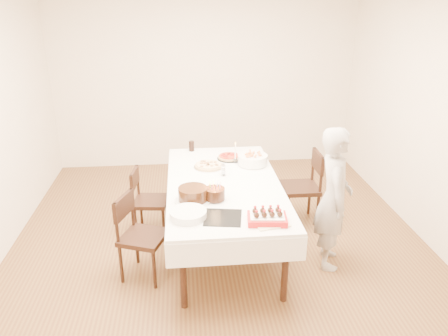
{
  "coord_description": "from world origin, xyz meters",
  "views": [
    {
      "loc": [
        -0.36,
        -4.02,
        2.57
      ],
      "look_at": [
        0.04,
        0.02,
        0.91
      ],
      "focal_mm": 35.0,
      "sensor_mm": 36.0,
      "label": 1
    }
  ],
  "objects": [
    {
      "name": "layer_cake",
      "position": [
        -0.29,
        -0.37,
        0.82
      ],
      "size": [
        0.4,
        0.4,
        0.14
      ],
      "primitive_type": "cylinder",
      "rotation": [
        0.0,
        0.0,
        -0.19
      ],
      "color": "#331B0C",
      "rests_on": "dining_table"
    },
    {
      "name": "pasta_bowl",
      "position": [
        0.41,
        0.48,
        0.81
      ],
      "size": [
        0.44,
        0.44,
        0.11
      ],
      "primitive_type": "cylinder",
      "rotation": [
        0.0,
        0.0,
        0.43
      ],
      "color": "white",
      "rests_on": "dining_table"
    },
    {
      "name": "shaker_pair",
      "position": [
        0.05,
        0.2,
        0.81
      ],
      "size": [
        0.11,
        0.11,
        0.11
      ],
      "primitive_type": null,
      "rotation": [
        0.0,
        0.0,
        0.23
      ],
      "color": "white",
      "rests_on": "dining_table"
    },
    {
      "name": "cola_glass",
      "position": [
        -0.26,
        1.0,
        0.81
      ],
      "size": [
        0.08,
        0.08,
        0.12
      ],
      "primitive_type": "cylinder",
      "rotation": [
        0.0,
        0.0,
        -0.35
      ],
      "color": "black",
      "rests_on": "dining_table"
    },
    {
      "name": "box_lid",
      "position": [
        0.36,
        -0.86,
        0.75
      ],
      "size": [
        0.31,
        0.23,
        0.02
      ],
      "primitive_type": "cube",
      "rotation": [
        0.0,
        0.0,
        0.18
      ],
      "color": "beige",
      "rests_on": "dining_table"
    },
    {
      "name": "wall_front",
      "position": [
        0.0,
        -2.5,
        1.35
      ],
      "size": [
        4.5,
        0.04,
        2.7
      ],
      "primitive_type": "cube",
      "color": "beige",
      "rests_on": "floor"
    },
    {
      "name": "chair_left_dessert",
      "position": [
        -0.76,
        -0.42,
        0.42
      ],
      "size": [
        0.55,
        0.55,
        0.84
      ],
      "primitive_type": null,
      "rotation": [
        0.0,
        0.0,
        2.78
      ],
      "color": "black",
      "rests_on": "floor"
    },
    {
      "name": "dining_table",
      "position": [
        0.04,
        0.02,
        0.38
      ],
      "size": [
        1.39,
        2.26,
        0.75
      ],
      "primitive_type": "cube",
      "rotation": [
        0.0,
        0.0,
        -0.12
      ],
      "color": "silver",
      "rests_on": "floor"
    },
    {
      "name": "chair_right_savory",
      "position": [
        0.97,
        0.48,
        0.44
      ],
      "size": [
        0.45,
        0.45,
        0.88
      ],
      "primitive_type": null,
      "rotation": [
        0.0,
        0.0,
        -0.01
      ],
      "color": "black",
      "rests_on": "floor"
    },
    {
      "name": "chair_left_savory",
      "position": [
        -0.74,
        0.4,
        0.38
      ],
      "size": [
        0.44,
        0.44,
        0.77
      ],
      "primitive_type": null,
      "rotation": [
        0.0,
        0.0,
        3.03
      ],
      "color": "black",
      "rests_on": "floor"
    },
    {
      "name": "pizza_white",
      "position": [
        -0.09,
        0.44,
        0.77
      ],
      "size": [
        0.42,
        0.42,
        0.04
      ],
      "primitive_type": "cylinder",
      "rotation": [
        0.0,
        0.0,
        -0.32
      ],
      "color": "beige",
      "rests_on": "dining_table"
    },
    {
      "name": "plate_stack",
      "position": [
        -0.34,
        -0.68,
        0.78
      ],
      "size": [
        0.4,
        0.4,
        0.07
      ],
      "primitive_type": "cylinder",
      "rotation": [
        0.0,
        0.0,
        -0.29
      ],
      "color": "white",
      "rests_on": "dining_table"
    },
    {
      "name": "birthday_cake",
      "position": [
        -0.08,
        -0.36,
        0.85
      ],
      "size": [
        0.23,
        0.23,
        0.17
      ],
      "primitive_type": "cylinder",
      "rotation": [
        0.0,
        0.0,
        -0.25
      ],
      "color": "#381B0F",
      "rests_on": "dining_table"
    },
    {
      "name": "strawberry_box",
      "position": [
        0.32,
        -0.83,
        0.79
      ],
      "size": [
        0.35,
        0.25,
        0.08
      ],
      "primitive_type": null,
      "rotation": [
        0.0,
        0.0,
        -0.11
      ],
      "color": "red",
      "rests_on": "dining_table"
    },
    {
      "name": "pizza_pepperoni",
      "position": [
        0.16,
        0.69,
        0.77
      ],
      "size": [
        0.36,
        0.36,
        0.04
      ],
      "primitive_type": "cylinder",
      "rotation": [
        0.0,
        0.0,
        0.4
      ],
      "color": "red",
      "rests_on": "dining_table"
    },
    {
      "name": "person",
      "position": [
        1.06,
        -0.38,
        0.71
      ],
      "size": [
        0.44,
        0.58,
        1.43
      ],
      "primitive_type": "imported",
      "rotation": [
        0.0,
        0.0,
        1.36
      ],
      "color": "#B6B1AC",
      "rests_on": "floor"
    },
    {
      "name": "cake_board",
      "position": [
        -0.04,
        -0.72,
        0.75
      ],
      "size": [
        0.36,
        0.36,
        0.01
      ],
      "primitive_type": "cube",
      "rotation": [
        0.0,
        0.0,
        -0.16
      ],
      "color": "black",
      "rests_on": "dining_table"
    },
    {
      "name": "wall_right",
      "position": [
        2.25,
        0.0,
        1.35
      ],
      "size": [
        0.04,
        5.0,
        2.7
      ],
      "primitive_type": "cube",
      "color": "beige",
      "rests_on": "floor"
    },
    {
      "name": "taper_candle",
      "position": [
        0.22,
        0.56,
        0.88
      ],
      "size": [
        0.06,
        0.06,
        0.25
      ],
      "primitive_type": "cylinder",
      "rotation": [
        0.0,
        0.0,
        0.08
      ],
      "color": "white",
      "rests_on": "dining_table"
    },
    {
      "name": "china_plate",
      "position": [
        -0.35,
        -0.71,
        0.75
      ],
      "size": [
        0.24,
        0.24,
        0.01
      ],
      "primitive_type": "cylinder",
      "rotation": [
        0.0,
        0.0,
        -0.03
      ],
      "color": "white",
      "rests_on": "dining_table"
    },
    {
      "name": "wall_back",
      "position": [
        0.0,
        2.5,
        1.35
      ],
      "size": [
        4.5,
        0.04,
        2.7
      ],
      "primitive_type": "cube",
      "color": "beige",
      "rests_on": "floor"
    },
    {
      "name": "red_placemat",
      "position": [
        0.43,
        0.64,
        0.75
      ],
      "size": [
        0.28,
        0.28,
        0.01
      ],
      "primitive_type": "cube",
      "rotation": [
        0.0,
        0.0,
        0.04
      ],
      "color": "#B21E1E",
      "rests_on": "dining_table"
    },
    {
      "name": "floor",
      "position": [
        0.0,
        0.0,
        0.0
      ],
      "size": [
        5.0,
        5.0,
        0.0
      ],
      "primitive_type": "plane",
      "color": "brown",
      "rests_on": "ground"
    }
  ]
}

